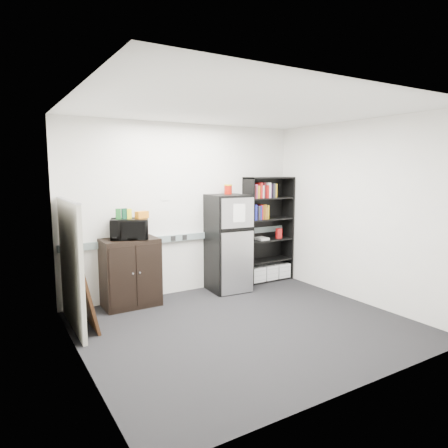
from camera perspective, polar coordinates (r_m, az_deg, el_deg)
name	(u,v)px	position (r m, az deg, el deg)	size (l,w,h in m)	color
floor	(246,325)	(5.28, 3.22, -14.26)	(4.00, 4.00, 0.00)	black
wall_back	(186,209)	(6.44, -5.51, 2.14)	(4.00, 0.02, 2.70)	silver
wall_right	(358,212)	(6.28, 18.57, 1.63)	(0.02, 3.50, 2.70)	silver
wall_left	(79,234)	(4.15, -20.07, -1.40)	(0.02, 3.50, 2.70)	silver
ceiling	(248,108)	(4.95, 3.47, 16.16)	(4.00, 3.50, 0.02)	white
electrical_raceway	(187,237)	(6.47, -5.34, -1.85)	(3.92, 0.05, 0.10)	gray
wall_note	(165,197)	(6.28, -8.40, 3.78)	(0.14, 0.00, 0.10)	white
bookshelf	(268,230)	(7.14, 6.32, -0.86)	(0.90, 0.34, 1.85)	black
cubicle_partition	(71,265)	(5.31, -21.02, -5.43)	(0.06, 1.30, 1.62)	#ABA797
cabinet	(131,272)	(5.99, -13.20, -6.75)	(0.80, 0.53, 0.99)	black
microwave	(130,229)	(5.85, -13.35, -0.69)	(0.52, 0.35, 0.29)	black
snack_box_a	(118,214)	(5.81, -14.87, 1.40)	(0.07, 0.05, 0.15)	#1A5C22
snack_box_b	(124,214)	(5.84, -14.05, 1.45)	(0.07, 0.05, 0.15)	#0D3C25
snack_box_c	(129,214)	(5.86, -13.45, 1.44)	(0.07, 0.05, 0.14)	yellow
snack_bag	(142,215)	(5.87, -11.66, 1.31)	(0.18, 0.10, 0.10)	orange
refrigerator	(228,243)	(6.52, 0.52, -2.74)	(0.63, 0.66, 1.58)	black
coffee_can	(228,189)	(6.57, 0.59, 5.08)	(0.13, 0.13, 0.18)	#A61207
framed_poster	(86,298)	(5.31, -19.11, -9.94)	(0.20, 0.62, 0.79)	black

